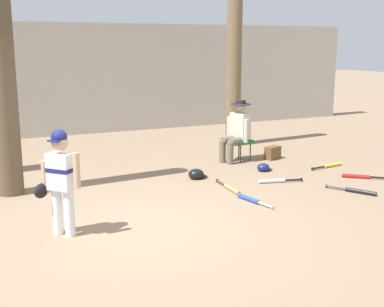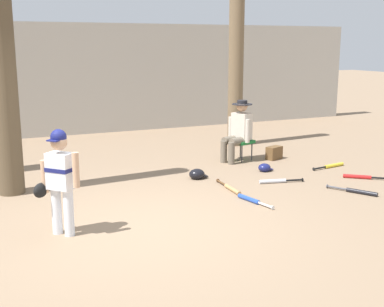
{
  "view_description": "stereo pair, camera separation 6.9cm",
  "coord_description": "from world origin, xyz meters",
  "px_view_note": "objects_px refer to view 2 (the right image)",
  "views": [
    {
      "loc": [
        -1.93,
        -5.79,
        2.28
      ],
      "look_at": [
        1.02,
        0.61,
        0.75
      ],
      "focal_mm": 47.38,
      "sensor_mm": 36.0,
      "label": 1
    },
    {
      "loc": [
        -1.87,
        -5.82,
        2.28
      ],
      "look_at": [
        1.02,
        0.61,
        0.75
      ],
      "focal_mm": 47.38,
      "sensor_mm": 36.0,
      "label": 2
    }
  ],
  "objects_px": {
    "handbag_beside_stool": "(274,153)",
    "bat_black_composite": "(358,191)",
    "young_ballplayer": "(59,176)",
    "seated_spectator": "(238,129)",
    "bat_wood_tan": "(231,188)",
    "batting_helmet_navy": "(265,168)",
    "bat_red_barrel": "(361,177)",
    "tree_near_player": "(1,49)",
    "folding_stool": "(241,142)",
    "bat_blue_youth": "(251,200)",
    "batting_helmet_black": "(197,174)",
    "bat_yellow_trainer": "(332,166)",
    "tree_behind_spectator": "(236,52)",
    "bat_aluminum_silver": "(276,181)"
  },
  "relations": [
    {
      "from": "tree_behind_spectator",
      "to": "bat_yellow_trainer",
      "type": "relative_size",
      "value": 6.01
    },
    {
      "from": "tree_near_player",
      "to": "bat_aluminum_silver",
      "type": "relative_size",
      "value": 6.64
    },
    {
      "from": "young_ballplayer",
      "to": "bat_blue_youth",
      "type": "xyz_separation_m",
      "value": [
        2.77,
        0.17,
        -0.71
      ]
    },
    {
      "from": "bat_blue_youth",
      "to": "folding_stool",
      "type": "bearing_deg",
      "value": 63.6
    },
    {
      "from": "bat_red_barrel",
      "to": "batting_helmet_navy",
      "type": "relative_size",
      "value": 2.37
    },
    {
      "from": "tree_near_player",
      "to": "handbag_beside_stool",
      "type": "xyz_separation_m",
      "value": [
        5.04,
        0.33,
        -2.07
      ]
    },
    {
      "from": "bat_black_composite",
      "to": "batting_helmet_black",
      "type": "bearing_deg",
      "value": 136.31
    },
    {
      "from": "young_ballplayer",
      "to": "seated_spectator",
      "type": "xyz_separation_m",
      "value": [
        3.9,
        2.6,
        -0.1
      ]
    },
    {
      "from": "bat_blue_youth",
      "to": "bat_aluminum_silver",
      "type": "bearing_deg",
      "value": 38.81
    },
    {
      "from": "handbag_beside_stool",
      "to": "seated_spectator",
      "type": "bearing_deg",
      "value": 167.21
    },
    {
      "from": "handbag_beside_stool",
      "to": "bat_black_composite",
      "type": "xyz_separation_m",
      "value": [
        -0.14,
        -2.56,
        -0.1
      ]
    },
    {
      "from": "bat_blue_youth",
      "to": "bat_red_barrel",
      "type": "bearing_deg",
      "value": 8.68
    },
    {
      "from": "young_ballplayer",
      "to": "bat_blue_youth",
      "type": "distance_m",
      "value": 2.87
    },
    {
      "from": "tree_near_player",
      "to": "batting_helmet_black",
      "type": "xyz_separation_m",
      "value": [
        2.99,
        -0.4,
        -2.12
      ]
    },
    {
      "from": "bat_red_barrel",
      "to": "bat_blue_youth",
      "type": "relative_size",
      "value": 0.9
    },
    {
      "from": "tree_behind_spectator",
      "to": "bat_blue_youth",
      "type": "height_order",
      "value": "tree_behind_spectator"
    },
    {
      "from": "folding_stool",
      "to": "batting_helmet_black",
      "type": "bearing_deg",
      "value": -146.27
    },
    {
      "from": "young_ballplayer",
      "to": "batting_helmet_navy",
      "type": "distance_m",
      "value": 4.33
    },
    {
      "from": "bat_wood_tan",
      "to": "bat_yellow_trainer",
      "type": "height_order",
      "value": "same"
    },
    {
      "from": "folding_stool",
      "to": "seated_spectator",
      "type": "relative_size",
      "value": 0.42
    },
    {
      "from": "folding_stool",
      "to": "bat_black_composite",
      "type": "distance_m",
      "value": 2.83
    },
    {
      "from": "tree_near_player",
      "to": "handbag_beside_stool",
      "type": "height_order",
      "value": "tree_near_player"
    },
    {
      "from": "bat_wood_tan",
      "to": "seated_spectator",
      "type": "bearing_deg",
      "value": 57.77
    },
    {
      "from": "bat_black_composite",
      "to": "folding_stool",
      "type": "bearing_deg",
      "value": 100.49
    },
    {
      "from": "bat_black_composite",
      "to": "bat_aluminum_silver",
      "type": "relative_size",
      "value": 0.97
    },
    {
      "from": "tree_near_player",
      "to": "batting_helmet_navy",
      "type": "xyz_separation_m",
      "value": [
        4.33,
        -0.44,
        -2.14
      ]
    },
    {
      "from": "bat_aluminum_silver",
      "to": "tree_behind_spectator",
      "type": "bearing_deg",
      "value": 73.29
    },
    {
      "from": "bat_black_composite",
      "to": "tree_behind_spectator",
      "type": "bearing_deg",
      "value": 88.26
    },
    {
      "from": "young_ballplayer",
      "to": "batting_helmet_navy",
      "type": "bearing_deg",
      "value": 22.89
    },
    {
      "from": "seated_spectator",
      "to": "bat_red_barrel",
      "type": "height_order",
      "value": "seated_spectator"
    },
    {
      "from": "tree_near_player",
      "to": "tree_behind_spectator",
      "type": "distance_m",
      "value": 5.4
    },
    {
      "from": "tree_behind_spectator",
      "to": "handbag_beside_stool",
      "type": "distance_m",
      "value": 2.56
    },
    {
      "from": "tree_behind_spectator",
      "to": "batting_helmet_black",
      "type": "height_order",
      "value": "tree_behind_spectator"
    },
    {
      "from": "bat_aluminum_silver",
      "to": "young_ballplayer",
      "type": "bearing_deg",
      "value": -166.19
    },
    {
      "from": "young_ballplayer",
      "to": "bat_aluminum_silver",
      "type": "bearing_deg",
      "value": 13.81
    },
    {
      "from": "folding_stool",
      "to": "batting_helmet_navy",
      "type": "height_order",
      "value": "folding_stool"
    },
    {
      "from": "young_ballplayer",
      "to": "batting_helmet_navy",
      "type": "height_order",
      "value": "young_ballplayer"
    },
    {
      "from": "handbag_beside_stool",
      "to": "bat_yellow_trainer",
      "type": "relative_size",
      "value": 0.44
    },
    {
      "from": "seated_spectator",
      "to": "bat_black_composite",
      "type": "relative_size",
      "value": 1.64
    },
    {
      "from": "bat_aluminum_silver",
      "to": "bat_yellow_trainer",
      "type": "distance_m",
      "value": 1.64
    },
    {
      "from": "tree_behind_spectator",
      "to": "bat_red_barrel",
      "type": "xyz_separation_m",
      "value": [
        0.54,
        -3.52,
        -2.08
      ]
    },
    {
      "from": "seated_spectator",
      "to": "tree_behind_spectator",
      "type": "bearing_deg",
      "value": 63.31
    },
    {
      "from": "young_ballplayer",
      "to": "handbag_beside_stool",
      "type": "relative_size",
      "value": 3.84
    },
    {
      "from": "batting_helmet_black",
      "to": "batting_helmet_navy",
      "type": "xyz_separation_m",
      "value": [
        1.34,
        -0.04,
        -0.01
      ]
    },
    {
      "from": "batting_helmet_navy",
      "to": "bat_red_barrel",
      "type": "bearing_deg",
      "value": -42.2
    },
    {
      "from": "batting_helmet_navy",
      "to": "batting_helmet_black",
      "type": "bearing_deg",
      "value": 178.45
    },
    {
      "from": "bat_blue_youth",
      "to": "batting_helmet_black",
      "type": "distance_m",
      "value": 1.54
    },
    {
      "from": "bat_black_composite",
      "to": "bat_blue_youth",
      "type": "height_order",
      "value": "same"
    },
    {
      "from": "folding_stool",
      "to": "bat_aluminum_silver",
      "type": "height_order",
      "value": "folding_stool"
    },
    {
      "from": "bat_aluminum_silver",
      "to": "bat_wood_tan",
      "type": "xyz_separation_m",
      "value": [
        -0.9,
        -0.08,
        0.0
      ]
    }
  ]
}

